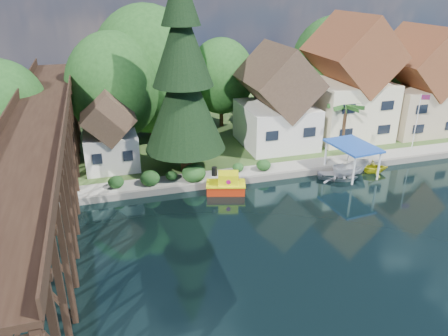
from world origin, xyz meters
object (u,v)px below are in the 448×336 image
at_px(shed, 110,135).
at_px(boat_yellow, 374,166).
at_px(house_center, 349,86).
at_px(boat_white_a, 338,175).
at_px(conifer, 183,78).
at_px(house_right, 417,87).
at_px(flagpole, 419,116).
at_px(house_left, 277,104).
at_px(palm_tree, 346,108).
at_px(boat_canopy, 351,163).
at_px(trestle_bridge, 44,161).
at_px(tugboat, 226,185).

distance_m(shed, boat_yellow, 26.01).
bearing_deg(house_center, boat_white_a, -122.77).
bearing_deg(conifer, boat_yellow, -14.99).
height_order(house_right, flagpole, house_right).
bearing_deg(flagpole, boat_yellow, -156.17).
distance_m(house_left, house_center, 9.10).
xyz_separation_m(house_center, house_right, (9.00, -0.50, -0.64)).
height_order(house_left, palm_tree, house_left).
xyz_separation_m(boat_canopy, boat_yellow, (2.65, 0.06, -0.66)).
bearing_deg(boat_canopy, shed, 160.40).
relative_size(trestle_bridge, house_center, 3.18).
distance_m(house_right, boat_white_a, 19.01).
distance_m(trestle_bridge, house_left, 25.42).
distance_m(house_right, tugboat, 28.58).
bearing_deg(boat_yellow, palm_tree, 18.88).
bearing_deg(boat_yellow, house_center, 1.88).
xyz_separation_m(flagpole, tugboat, (-22.16, -3.12, -3.57)).
xyz_separation_m(trestle_bridge, house_right, (41.00, 10.83, 0.43)).
distance_m(palm_tree, tugboat, 16.49).
distance_m(house_left, flagpole, 14.97).
height_order(trestle_bridge, conifer, conifer).
distance_m(house_center, boat_yellow, 11.54).
distance_m(house_center, palm_tree, 5.11).
relative_size(trestle_bridge, shed, 5.63).
bearing_deg(house_left, flagpole, -24.42).
bearing_deg(trestle_bridge, boat_canopy, 3.19).
relative_size(house_right, palm_tree, 2.33).
distance_m(trestle_bridge, boat_canopy, 27.30).
relative_size(house_left, tugboat, 2.86).
distance_m(tugboat, boat_canopy, 12.55).
height_order(flagpole, boat_white_a, flagpole).
relative_size(house_left, flagpole, 1.77).
distance_m(trestle_bridge, boat_yellow, 30.03).
distance_m(house_right, boat_yellow, 15.51).
xyz_separation_m(house_center, shed, (-27.00, -2.00, -2.59)).
height_order(house_center, palm_tree, house_center).
xyz_separation_m(conifer, tugboat, (2.63, -4.80, -8.73)).
xyz_separation_m(palm_tree, flagpole, (7.31, -2.52, -0.84)).
distance_m(boat_canopy, boat_yellow, 2.74).
height_order(shed, palm_tree, shed).
height_order(house_center, flagpole, house_center).
relative_size(trestle_bridge, flagpole, 7.08).
distance_m(shed, boat_canopy, 23.45).
bearing_deg(trestle_bridge, palm_tree, 13.75).
relative_size(house_right, boat_canopy, 2.32).
xyz_separation_m(conifer, flagpole, (24.79, -1.69, -5.16)).
xyz_separation_m(palm_tree, tugboat, (-14.86, -5.64, -4.41)).
distance_m(shed, palm_tree, 24.43).
xyz_separation_m(house_right, shed, (-36.00, -1.50, -1.95)).
height_order(house_right, palm_tree, house_right).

